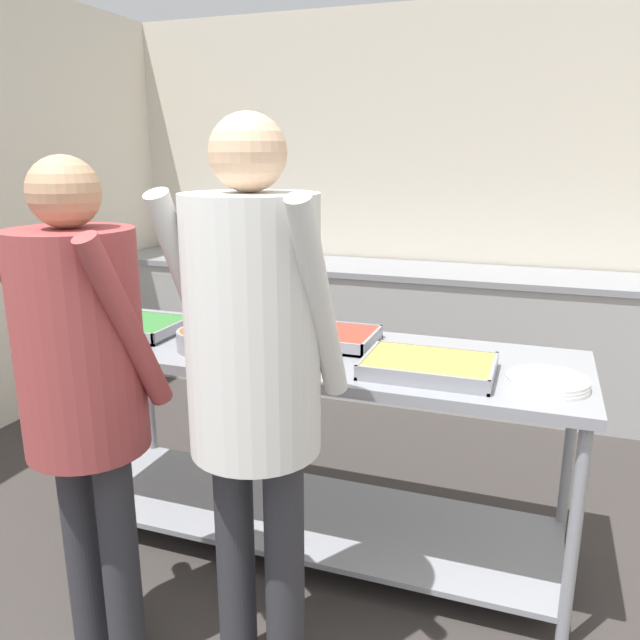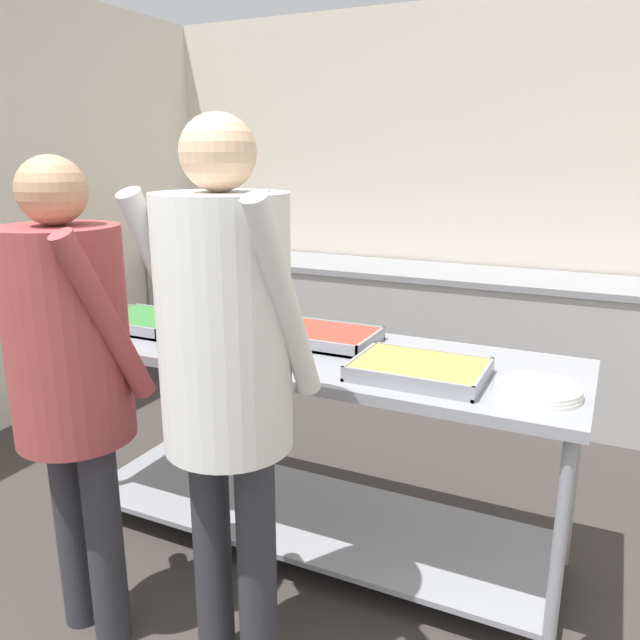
{
  "view_description": "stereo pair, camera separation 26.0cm",
  "coord_description": "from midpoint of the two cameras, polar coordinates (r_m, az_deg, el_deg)",
  "views": [
    {
      "loc": [
        0.73,
        -0.6,
        1.65
      ],
      "look_at": [
        -0.12,
        1.77,
        0.98
      ],
      "focal_mm": 35.0,
      "sensor_mm": 36.0,
      "label": 1
    },
    {
      "loc": [
        0.97,
        -0.5,
        1.65
      ],
      "look_at": [
        -0.12,
        1.77,
        0.98
      ],
      "focal_mm": 35.0,
      "sensor_mm": 36.0,
      "label": 2
    }
  ],
  "objects": [
    {
      "name": "serving_tray_greens",
      "position": [
        2.63,
        3.38,
        -1.6
      ],
      "size": [
        0.42,
        0.31,
        0.05
      ],
      "color": "gray",
      "rests_on": "serving_counter"
    },
    {
      "name": "wall_rear",
      "position": [
        4.58,
        15.1,
        10.27
      ],
      "size": [
        4.83,
        0.06,
        2.65
      ],
      "color": "beige",
      "rests_on": "ground_plane"
    },
    {
      "name": "guest_serving_right",
      "position": [
        2.1,
        -18.66,
        -3.59
      ],
      "size": [
        0.51,
        0.38,
        1.66
      ],
      "color": "#2D2D33",
      "rests_on": "ground_plane"
    },
    {
      "name": "sauce_pan",
      "position": [
        2.59,
        -7.57,
        -1.46
      ],
      "size": [
        0.37,
        0.23,
        0.08
      ],
      "color": "gray",
      "rests_on": "serving_counter"
    },
    {
      "name": "guest_serving_left",
      "position": [
        1.81,
        -4.55,
        -3.35
      ],
      "size": [
        0.49,
        0.38,
        1.76
      ],
      "color": "#2D2D33",
      "rests_on": "ground_plane"
    },
    {
      "name": "plate_stack",
      "position": [
        2.22,
        22.55,
        -6.03
      ],
      "size": [
        0.28,
        0.28,
        0.04
      ],
      "color": "white",
      "rests_on": "serving_counter"
    },
    {
      "name": "serving_tray_vegetables",
      "position": [
        2.94,
        -13.28,
        -0.17
      ],
      "size": [
        0.42,
        0.34,
        0.05
      ],
      "color": "gray",
      "rests_on": "serving_counter"
    },
    {
      "name": "serving_counter",
      "position": [
        2.64,
        1.9,
        -8.65
      ],
      "size": [
        2.16,
        0.72,
        0.88
      ],
      "color": "gray",
      "rests_on": "ground_plane"
    },
    {
      "name": "serving_tray_roast",
      "position": [
        2.28,
        12.31,
        -4.54
      ],
      "size": [
        0.47,
        0.34,
        0.05
      ],
      "color": "gray",
      "rests_on": "serving_counter"
    },
    {
      "name": "back_counter",
      "position": [
        4.37,
        13.43,
        -1.47
      ],
      "size": [
        4.67,
        0.65,
        0.9
      ],
      "color": "#A8A8A8",
      "rests_on": "ground_plane"
    }
  ]
}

